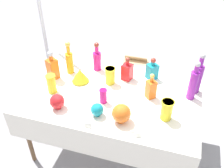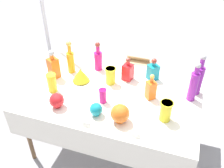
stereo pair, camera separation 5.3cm
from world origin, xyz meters
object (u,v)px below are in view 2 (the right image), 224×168
(slender_vase_0, at_px, (52,82))
(square_decanter_2, at_px, (153,71))
(square_decanter_1, at_px, (128,71))
(cardboard_box_behind_left, at_px, (136,75))
(slender_vase_3, at_px, (103,95))
(round_bowl_2, at_px, (57,100))
(fluted_vase_0, at_px, (81,75))
(canopy_pole, at_px, (48,37))
(tall_bottle_0, at_px, (71,60))
(tall_bottle_3, at_px, (198,78))
(tall_bottle_1, at_px, (194,85))
(square_decanter_0, at_px, (53,67))
(tall_bottle_2, at_px, (98,59))
(square_decanter_3, at_px, (151,89))
(round_bowl_1, at_px, (120,114))
(slender_vase_1, at_px, (111,75))
(round_bowl_0, at_px, (96,109))
(slender_vase_2, at_px, (166,110))

(slender_vase_0, bearing_deg, square_decanter_2, 30.14)
(square_decanter_1, xyz_separation_m, cardboard_box_behind_left, (-0.11, 0.94, -0.68))
(slender_vase_3, height_order, round_bowl_2, same)
(fluted_vase_0, bearing_deg, canopy_pole, 139.46)
(tall_bottle_0, relative_size, tall_bottle_3, 0.87)
(slender_vase_3, bearing_deg, cardboard_box_behind_left, 89.83)
(slender_vase_3, bearing_deg, round_bowl_2, -151.95)
(tall_bottle_1, distance_m, square_decanter_0, 1.40)
(tall_bottle_2, distance_m, fluted_vase_0, 0.29)
(tall_bottle_2, relative_size, tall_bottle_3, 0.78)
(square_decanter_3, height_order, slender_vase_0, square_decanter_3)
(square_decanter_2, bearing_deg, tall_bottle_3, -12.56)
(fluted_vase_0, height_order, round_bowl_1, round_bowl_1)
(tall_bottle_3, bearing_deg, round_bowl_1, -133.57)
(tall_bottle_2, distance_m, square_decanter_1, 0.37)
(tall_bottle_0, xyz_separation_m, tall_bottle_2, (0.26, 0.14, -0.02))
(tall_bottle_3, relative_size, slender_vase_0, 2.18)
(tall_bottle_3, height_order, slender_vase_1, tall_bottle_3)
(tall_bottle_0, height_order, canopy_pole, canopy_pole)
(slender_vase_0, height_order, slender_vase_3, slender_vase_0)
(square_decanter_1, height_order, slender_vase_0, square_decanter_1)
(round_bowl_2, bearing_deg, square_decanter_1, 52.23)
(tall_bottle_0, distance_m, slender_vase_0, 0.37)
(square_decanter_1, bearing_deg, round_bowl_0, -100.32)
(round_bowl_2, bearing_deg, square_decanter_0, 121.64)
(tall_bottle_3, height_order, cardboard_box_behind_left, tall_bottle_3)
(square_decanter_3, distance_m, round_bowl_1, 0.43)
(tall_bottle_2, height_order, slender_vase_3, tall_bottle_2)
(slender_vase_1, distance_m, cardboard_box_behind_left, 1.27)
(square_decanter_0, bearing_deg, slender_vase_3, -19.58)
(tall_bottle_3, relative_size, slender_vase_3, 2.98)
(tall_bottle_1, bearing_deg, tall_bottle_2, 168.09)
(round_bowl_0, xyz_separation_m, round_bowl_2, (-0.37, -0.01, 0.01))
(slender_vase_0, bearing_deg, cardboard_box_behind_left, 68.98)
(tall_bottle_2, relative_size, cardboard_box_behind_left, 0.75)
(slender_vase_3, height_order, canopy_pole, canopy_pole)
(square_decanter_0, xyz_separation_m, fluted_vase_0, (0.29, 0.02, -0.05))
(tall_bottle_0, distance_m, tall_bottle_3, 1.31)
(tall_bottle_3, relative_size, round_bowl_0, 3.46)
(square_decanter_2, bearing_deg, slender_vase_1, -151.70)
(round_bowl_2, distance_m, canopy_pole, 1.31)
(square_decanter_3, height_order, slender_vase_2, square_decanter_3)
(tall_bottle_1, relative_size, slender_vase_2, 2.14)
(square_decanter_0, xyz_separation_m, square_decanter_3, (1.03, -0.02, -0.03))
(tall_bottle_3, xyz_separation_m, round_bowl_0, (-0.80, -0.60, -0.11))
(square_decanter_3, xyz_separation_m, cardboard_box_behind_left, (-0.40, 1.18, -0.69))
(tall_bottle_3, xyz_separation_m, slender_vase_2, (-0.22, -0.47, -0.07))
(round_bowl_1, bearing_deg, canopy_pole, 140.48)
(slender_vase_3, distance_m, fluted_vase_0, 0.41)
(fluted_vase_0, relative_size, canopy_pole, 0.08)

